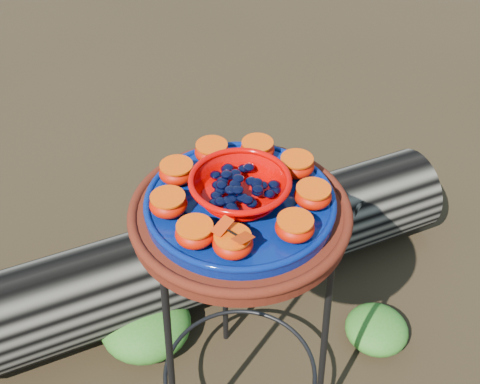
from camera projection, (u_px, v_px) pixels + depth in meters
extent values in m
cylinder|color=#4A1206|center=(240.00, 215.00, 1.22)|extent=(0.44, 0.44, 0.04)
cylinder|color=#000951|center=(240.00, 204.00, 1.20)|extent=(0.38, 0.38, 0.03)
ellipsoid|color=#C01500|center=(233.00, 244.00, 1.07)|extent=(0.07, 0.07, 0.04)
ellipsoid|color=#C01500|center=(295.00, 227.00, 1.10)|extent=(0.07, 0.07, 0.04)
ellipsoid|color=#C01500|center=(313.00, 196.00, 1.17)|extent=(0.07, 0.07, 0.04)
ellipsoid|color=#C01500|center=(297.00, 166.00, 1.24)|extent=(0.07, 0.07, 0.04)
ellipsoid|color=#C01500|center=(257.00, 150.00, 1.28)|extent=(0.07, 0.07, 0.04)
ellipsoid|color=#C01500|center=(212.00, 152.00, 1.28)|extent=(0.07, 0.07, 0.04)
ellipsoid|color=#C01500|center=(177.00, 172.00, 1.23)|extent=(0.07, 0.07, 0.04)
ellipsoid|color=#C01500|center=(168.00, 204.00, 1.15)|extent=(0.07, 0.07, 0.04)
ellipsoid|color=#C01500|center=(195.00, 234.00, 1.09)|extent=(0.07, 0.07, 0.04)
ellipsoid|color=#247117|center=(146.00, 323.00, 1.81)|extent=(0.27, 0.27, 0.14)
ellipsoid|color=#247117|center=(377.00, 328.00, 1.82)|extent=(0.19, 0.19, 0.10)
ellipsoid|color=#247117|center=(191.00, 225.00, 2.13)|extent=(0.29, 0.29, 0.14)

